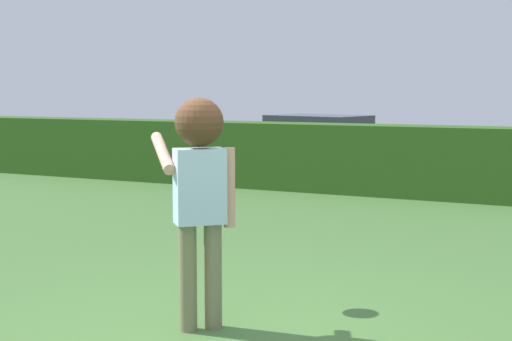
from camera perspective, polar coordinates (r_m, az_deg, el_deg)
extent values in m
cylinder|color=#767351|center=(5.73, -5.34, -8.32)|extent=(0.14, 0.14, 0.84)
cylinder|color=#767351|center=(5.77, -3.38, -8.19)|extent=(0.14, 0.14, 0.84)
cube|color=#AFCCE9|center=(5.61, -4.42, -1.22)|extent=(0.43, 0.42, 0.58)
cylinder|color=tan|center=(5.81, -7.30, 1.39)|extent=(0.48, 0.51, 0.30)
cylinder|color=tan|center=(5.67, -2.09, -1.34)|extent=(0.09, 0.09, 0.62)
sphere|color=tan|center=(5.57, -4.46, 3.47)|extent=(0.22, 0.22, 0.22)
sphere|color=#4F321D|center=(5.57, -4.46, 3.78)|extent=(0.37, 0.37, 0.37)
cylinder|color=red|center=(6.43, -3.11, 0.49)|extent=(0.28, 0.28, 0.05)
cube|color=#2D571B|center=(12.94, 14.48, 0.61)|extent=(29.39, 0.90, 1.24)
cube|color=white|center=(17.63, 4.89, 2.13)|extent=(4.47, 2.60, 0.55)
cube|color=#2D333D|center=(17.60, 4.90, 3.67)|extent=(2.49, 2.02, 0.40)
cylinder|color=black|center=(17.63, 10.40, 1.15)|extent=(0.61, 0.23, 0.60)
cylinder|color=black|center=(16.15, 7.55, 0.73)|extent=(0.61, 0.23, 0.60)
cylinder|color=black|center=(19.18, 2.63, 1.66)|extent=(0.61, 0.23, 0.60)
cylinder|color=black|center=(17.84, -0.57, 1.32)|extent=(0.61, 0.23, 0.60)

